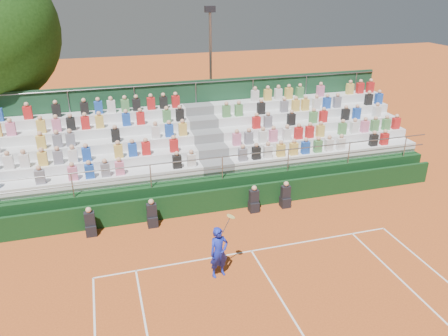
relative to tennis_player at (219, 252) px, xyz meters
name	(u,v)px	position (x,y,z in m)	size (l,w,h in m)	color
ground	(251,251)	(1.49, 0.99, -0.89)	(90.00, 90.00, 0.00)	#BF541F
courtside_wall	(226,199)	(1.49, 4.19, -0.39)	(20.00, 0.15, 1.00)	black
line_officials	(199,209)	(0.23, 3.74, -0.42)	(8.40, 0.40, 1.19)	black
grandstand	(207,158)	(1.49, 7.43, 0.20)	(20.00, 5.20, 4.40)	black
tennis_player	(219,252)	(0.00, 0.00, 0.00)	(0.90, 0.56, 2.22)	#1726B0
floodlight_mast	(211,63)	(3.39, 13.72, 3.57)	(0.60, 0.25, 7.60)	gray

